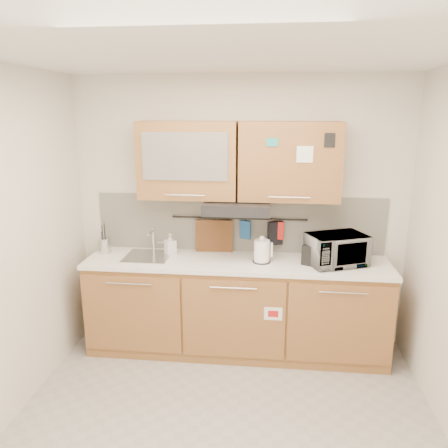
# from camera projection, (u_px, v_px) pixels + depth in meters

# --- Properties ---
(floor) EXTENTS (3.20, 3.20, 0.00)m
(floor) POSITION_uv_depth(u_px,v_px,m) (222.00, 436.00, 3.14)
(floor) COLOR #9E9993
(floor) RESTS_ON ground
(ceiling) EXTENTS (3.20, 3.20, 0.00)m
(ceiling) POSITION_uv_depth(u_px,v_px,m) (222.00, 51.00, 2.49)
(ceiling) COLOR white
(ceiling) RESTS_ON wall_back
(wall_back) EXTENTS (3.20, 0.00, 3.20)m
(wall_back) POSITION_uv_depth(u_px,v_px,m) (239.00, 213.00, 4.26)
(wall_back) COLOR silver
(wall_back) RESTS_ON ground
(base_cabinet) EXTENTS (2.80, 0.64, 0.88)m
(base_cabinet) POSITION_uv_depth(u_px,v_px,m) (236.00, 311.00, 4.19)
(base_cabinet) COLOR #A17339
(base_cabinet) RESTS_ON floor
(countertop) EXTENTS (2.82, 0.62, 0.04)m
(countertop) POSITION_uv_depth(u_px,v_px,m) (236.00, 262.00, 4.06)
(countertop) COLOR white
(countertop) RESTS_ON base_cabinet
(backsplash) EXTENTS (2.80, 0.02, 0.56)m
(backsplash) POSITION_uv_depth(u_px,v_px,m) (239.00, 223.00, 4.27)
(backsplash) COLOR silver
(backsplash) RESTS_ON countertop
(upper_cabinets) EXTENTS (1.82, 0.37, 0.70)m
(upper_cabinets) POSITION_uv_depth(u_px,v_px,m) (238.00, 161.00, 3.96)
(upper_cabinets) COLOR #A17339
(upper_cabinets) RESTS_ON wall_back
(range_hood) EXTENTS (0.60, 0.46, 0.10)m
(range_hood) POSITION_uv_depth(u_px,v_px,m) (237.00, 207.00, 3.99)
(range_hood) COLOR black
(range_hood) RESTS_ON upper_cabinets
(sink) EXTENTS (0.42, 0.40, 0.26)m
(sink) POSITION_uv_depth(u_px,v_px,m) (148.00, 256.00, 4.16)
(sink) COLOR silver
(sink) RESTS_ON countertop
(utensil_rail) EXTENTS (1.30, 0.02, 0.02)m
(utensil_rail) POSITION_uv_depth(u_px,v_px,m) (239.00, 218.00, 4.22)
(utensil_rail) COLOR black
(utensil_rail) RESTS_ON backsplash
(utensil_crock) EXTENTS (0.15, 0.15, 0.30)m
(utensil_crock) POSITION_uv_depth(u_px,v_px,m) (105.00, 245.00, 4.26)
(utensil_crock) COLOR #BCBDC1
(utensil_crock) RESTS_ON countertop
(kettle) EXTENTS (0.19, 0.18, 0.25)m
(kettle) POSITION_uv_depth(u_px,v_px,m) (262.00, 252.00, 3.98)
(kettle) COLOR white
(kettle) RESTS_ON countertop
(toaster) EXTENTS (0.28, 0.23, 0.18)m
(toaster) POSITION_uv_depth(u_px,v_px,m) (317.00, 255.00, 3.92)
(toaster) COLOR black
(toaster) RESTS_ON countertop
(microwave) EXTENTS (0.60, 0.51, 0.28)m
(microwave) POSITION_uv_depth(u_px,v_px,m) (336.00, 250.00, 3.92)
(microwave) COLOR #999999
(microwave) RESTS_ON countertop
(soap_bottle) EXTENTS (0.13, 0.13, 0.21)m
(soap_bottle) POSITION_uv_depth(u_px,v_px,m) (170.00, 244.00, 4.21)
(soap_bottle) COLOR #999999
(soap_bottle) RESTS_ON countertop
(cutting_board) EXTENTS (0.37, 0.05, 0.45)m
(cutting_board) POSITION_uv_depth(u_px,v_px,m) (214.00, 242.00, 4.29)
(cutting_board) COLOR brown
(cutting_board) RESTS_ON utensil_rail
(oven_mitt) EXTENTS (0.11, 0.06, 0.18)m
(oven_mitt) POSITION_uv_depth(u_px,v_px,m) (245.00, 230.00, 4.23)
(oven_mitt) COLOR #1F5392
(oven_mitt) RESTS_ON utensil_rail
(dark_pouch) EXTENTS (0.15, 0.09, 0.23)m
(dark_pouch) POSITION_uv_depth(u_px,v_px,m) (275.00, 233.00, 4.20)
(dark_pouch) COLOR black
(dark_pouch) RESTS_ON utensil_rail
(pot_holder) EXTENTS (0.14, 0.06, 0.17)m
(pot_holder) POSITION_uv_depth(u_px,v_px,m) (277.00, 230.00, 4.20)
(pot_holder) COLOR red
(pot_holder) RESTS_ON utensil_rail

